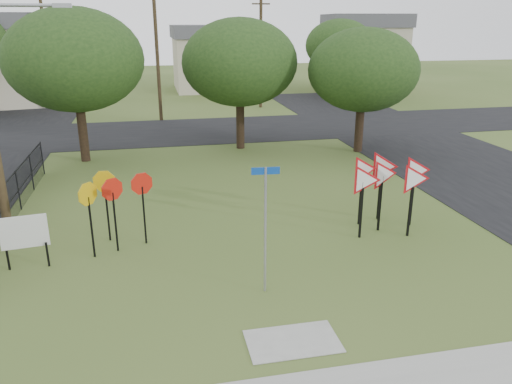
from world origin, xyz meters
TOP-DOWN VIEW (x-y plane):
  - ground at (0.00, 0.00)m, footprint 140.00×140.00m
  - street_right at (12.00, 10.00)m, footprint 8.00×50.00m
  - street_far at (0.00, 20.00)m, footprint 60.00×8.00m
  - curb_pad at (0.00, -2.40)m, footprint 2.00×1.20m
  - street_name_sign at (-0.11, -0.16)m, footprint 0.69×0.07m
  - stop_sign_cluster at (-3.96, 3.31)m, footprint 2.07×1.44m
  - yield_sign_cluster at (4.64, 3.01)m, footprint 3.17×1.84m
  - info_board at (-6.32, 2.44)m, footprint 1.25×0.21m
  - far_pole_a at (-2.00, 24.00)m, footprint 1.40×0.24m
  - far_pole_b at (6.00, 28.00)m, footprint 1.40×0.24m
  - far_pole_c at (-10.00, 30.00)m, footprint 1.40×0.24m
  - fence_run at (-7.60, 6.25)m, footprint 0.05×11.55m
  - house_left at (-14.00, 34.00)m, footprint 10.58×8.88m
  - house_mid at (4.00, 40.00)m, footprint 8.40×8.40m
  - house_right at (18.00, 36.00)m, footprint 8.30×8.30m
  - tree_near_left at (-6.00, 14.00)m, footprint 6.40×6.40m
  - tree_near_mid at (2.00, 15.00)m, footprint 6.00×6.00m
  - tree_near_right at (8.00, 13.00)m, footprint 5.60×5.60m
  - tree_far_right at (14.00, 32.00)m, footprint 6.00×6.00m

SIDE VIEW (x-z plane):
  - ground at x=0.00m, z-range 0.00..0.00m
  - street_right at x=12.00m, z-range 0.00..0.02m
  - street_far at x=0.00m, z-range 0.00..0.02m
  - curb_pad at x=0.00m, z-range 0.00..0.02m
  - fence_run at x=-7.60m, z-range 0.03..1.53m
  - info_board at x=-6.32m, z-range 0.26..1.82m
  - stop_sign_cluster at x=-3.96m, z-range 0.57..2.88m
  - yield_sign_cluster at x=4.64m, z-range 0.58..3.06m
  - street_name_sign at x=-0.11m, z-range 0.22..3.54m
  - house_mid at x=4.00m, z-range 0.05..6.25m
  - house_left at x=-14.00m, z-range 0.05..7.25m
  - house_right at x=18.00m, z-range 0.05..7.25m
  - tree_near_right at x=8.00m, z-range 1.06..7.39m
  - far_pole_b at x=6.00m, z-range 0.10..8.60m
  - tree_near_mid at x=2.00m, z-range 1.14..7.94m
  - tree_far_right at x=14.00m, z-range 1.14..7.94m
  - far_pole_a at x=-2.00m, z-range 0.10..9.10m
  - far_pole_c at x=-10.00m, z-range 0.10..9.10m
  - tree_near_left at x=-6.00m, z-range 1.22..8.49m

